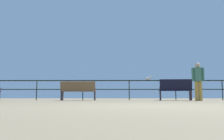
{
  "coord_description": "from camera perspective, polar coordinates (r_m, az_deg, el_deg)",
  "views": [
    {
      "loc": [
        -0.73,
        -4.23,
        0.15
      ],
      "look_at": [
        -0.86,
        7.73,
        1.46
      ],
      "focal_mm": 39.76,
      "sensor_mm": 36.0,
      "label": 1
    }
  ],
  "objects": [
    {
      "name": "ground_plane",
      "position": [
        4.29,
        10.55,
        -8.15
      ],
      "size": [
        60.0,
        60.0,
        0.0
      ],
      "primitive_type": "plane",
      "color": "#837458"
    },
    {
      "name": "pier_railing",
      "position": [
        12.49,
        3.96,
        -3.49
      ],
      "size": [
        18.66,
        0.05,
        1.01
      ],
      "color": "black",
      "rests_on": "ground_plane"
    },
    {
      "name": "bench_near_left",
      "position": [
        11.7,
        -7.79,
        -4.53
      ],
      "size": [
        1.65,
        0.66,
        0.88
      ],
      "color": "brown",
      "rests_on": "ground_plane"
    },
    {
      "name": "bench_near_right",
      "position": [
        11.91,
        14.39,
        -4.24
      ],
      "size": [
        1.5,
        0.77,
        0.98
      ],
      "color": "black",
      "rests_on": "ground_plane"
    },
    {
      "name": "person_by_bench",
      "position": [
        10.9,
        19.19,
        -1.94
      ],
      "size": [
        0.5,
        0.3,
        1.58
      ],
      "color": "#B38837",
      "rests_on": "ground_plane"
    },
    {
      "name": "seagull_on_rail",
      "position": [
        12.6,
        8.35,
        -1.87
      ],
      "size": [
        0.44,
        0.2,
        0.21
      ],
      "color": "silver",
      "rests_on": "pier_railing"
    }
  ]
}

